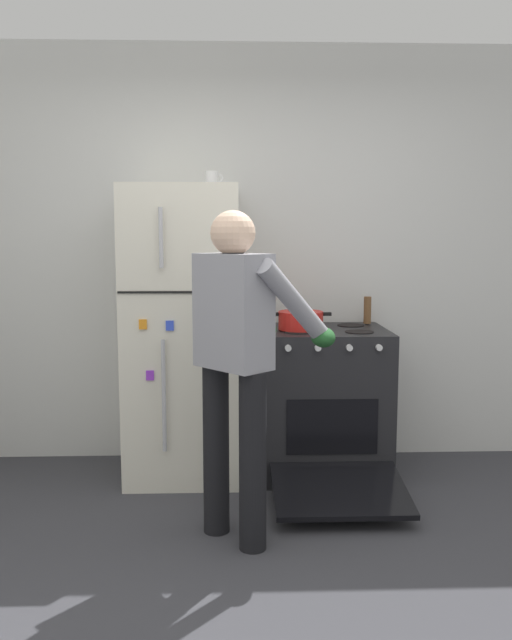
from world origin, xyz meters
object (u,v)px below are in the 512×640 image
pepper_mill (367,310)px  refrigerator (183,333)px  person_cook (240,346)px  stove_range (325,403)px  coffee_mug (212,179)px  red_pot (301,320)px

pepper_mill → refrigerator: bearing=-170.4°
person_cook → stove_range: bearing=58.5°
stove_range → coffee_mug: coffee_mug is taller
refrigerator → pepper_mill: 1.20m
red_pot → pepper_mill: bearing=28.5°
refrigerator → coffee_mug: 0.95m
person_cook → refrigerator: bearing=110.5°
person_cook → pepper_mill: 1.39m
pepper_mill → coffee_mug: bearing=-171.4°
person_cook → red_pot: person_cook is taller
red_pot → refrigerator: bearing=176.0°
refrigerator → red_pot: refrigerator is taller
person_cook → coffee_mug: size_ratio=14.28×
refrigerator → coffee_mug: size_ratio=15.83×
red_pot → coffee_mug: coffee_mug is taller
red_pot → stove_range: bearing=11.4°
stove_range → person_cook: size_ratio=0.76×
refrigerator → red_pot: (0.72, -0.05, 0.08)m
stove_range → person_cook: person_cook is taller
refrigerator → red_pot: 0.73m
stove_range → red_pot: bearing=-168.6°
red_pot → coffee_mug: (-0.54, 0.10, 0.85)m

